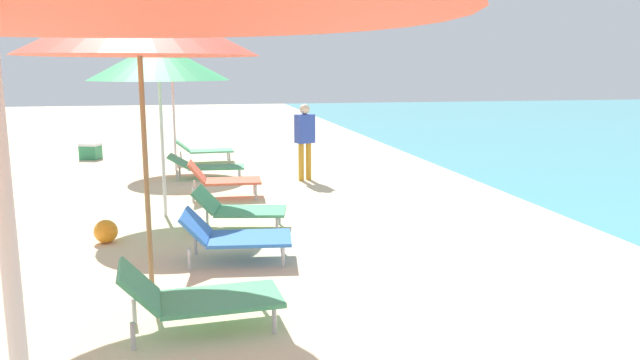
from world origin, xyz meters
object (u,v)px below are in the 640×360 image
at_px(umbrella_third, 138,25).
at_px(lounger_farthest_shoreside, 203,150).
at_px(umbrella_farthest, 172,67).
at_px(lounger_fourth_shoreside, 222,179).
at_px(beach_ball, 106,231).
at_px(lounger_fourth_inland, 238,208).
at_px(umbrella_fourth, 158,61).
at_px(lounger_farthest_inland, 206,165).
at_px(lounger_third_inland, 197,296).
at_px(lounger_third_shoreside, 234,235).
at_px(person_walking_near, 305,135).
at_px(cooler_box, 91,151).

height_order(umbrella_third, lounger_farthest_shoreside, umbrella_third).
distance_m(umbrella_farthest, lounger_farthest_shoreside, 2.27).
distance_m(lounger_fourth_shoreside, umbrella_farthest, 3.78).
height_order(umbrella_third, lounger_fourth_shoreside, umbrella_third).
relative_size(umbrella_third, beach_ball, 9.72).
height_order(lounger_fourth_inland, beach_ball, lounger_fourth_inland).
height_order(umbrella_fourth, lounger_farthest_shoreside, umbrella_fourth).
relative_size(lounger_farthest_shoreside, lounger_farthest_inland, 0.89).
relative_size(lounger_third_inland, umbrella_fourth, 0.53).
height_order(lounger_third_inland, umbrella_fourth, umbrella_fourth).
relative_size(lounger_third_shoreside, lounger_fourth_shoreside, 1.05).
relative_size(lounger_farthest_shoreside, person_walking_near, 0.92).
distance_m(lounger_third_inland, person_walking_near, 7.12).
bearing_deg(cooler_box, umbrella_fourth, -71.87).
height_order(lounger_fourth_shoreside, person_walking_near, person_walking_near).
relative_size(umbrella_fourth, lounger_fourth_shoreside, 2.11).
relative_size(lounger_third_shoreside, beach_ball, 4.36).
height_order(umbrella_third, lounger_third_shoreside, umbrella_third).
distance_m(umbrella_third, umbrella_farthest, 7.64).
bearing_deg(umbrella_farthest, beach_ball, -97.26).
bearing_deg(lounger_third_shoreside, umbrella_farthest, 104.15).
distance_m(lounger_third_shoreside, umbrella_fourth, 3.27).
bearing_deg(umbrella_third, umbrella_farthest, 89.92).
bearing_deg(lounger_fourth_inland, lounger_fourth_shoreside, 104.25).
relative_size(umbrella_farthest, cooler_box, 4.73).
distance_m(person_walking_near, cooler_box, 6.09).
bearing_deg(lounger_fourth_shoreside, lounger_farthest_inland, 99.75).
bearing_deg(lounger_farthest_inland, umbrella_farthest, 123.92).
height_order(lounger_fourth_inland, umbrella_farthest, umbrella_farthest).
relative_size(umbrella_farthest, beach_ball, 8.47).
xyz_separation_m(lounger_farthest_inland, beach_ball, (-1.35, -4.47, -0.11)).
relative_size(lounger_third_inland, lounger_fourth_inland, 1.03).
distance_m(umbrella_third, beach_ball, 3.25).
bearing_deg(lounger_fourth_inland, umbrella_third, -102.26).
bearing_deg(lounger_fourth_inland, beach_ball, -158.07).
distance_m(umbrella_fourth, person_walking_near, 3.88).
xyz_separation_m(lounger_third_inland, umbrella_fourth, (-0.46, 4.25, 2.01)).
bearing_deg(lounger_third_shoreside, lounger_farthest_shoreside, 98.79).
height_order(lounger_third_shoreside, cooler_box, lounger_third_shoreside).
relative_size(person_walking_near, beach_ball, 5.03).
bearing_deg(lounger_farthest_shoreside, lounger_fourth_inland, -88.84).
height_order(lounger_third_inland, umbrella_farthest, umbrella_farthest).
bearing_deg(lounger_fourth_inland, lounger_third_shoreside, -84.60).
xyz_separation_m(lounger_farthest_shoreside, cooler_box, (-2.70, 1.03, -0.11)).
bearing_deg(lounger_third_shoreside, lounger_fourth_shoreside, 96.51).
bearing_deg(lounger_fourth_inland, person_walking_near, 76.97).
bearing_deg(person_walking_near, lounger_farthest_inland, -127.50).
bearing_deg(umbrella_farthest, lounger_farthest_inland, -61.09).
xyz_separation_m(lounger_fourth_inland, person_walking_near, (1.58, 3.52, 0.61)).
relative_size(lounger_fourth_shoreside, person_walking_near, 0.83).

